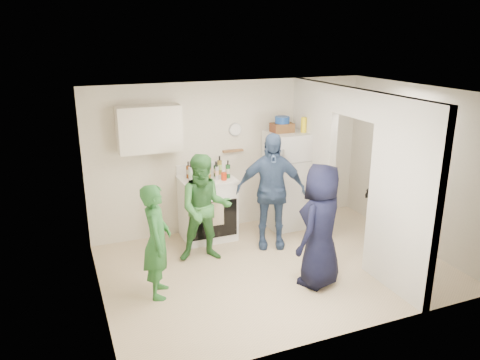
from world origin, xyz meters
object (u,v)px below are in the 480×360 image
yellow_cup_stack_top (304,125)px  person_green_left (157,241)px  person_green_center (205,208)px  wicker_basket (282,128)px  stove (207,208)px  blue_bowl (282,120)px  person_nook (391,189)px  person_navy (321,226)px  fridge (287,180)px  person_denim (271,191)px

yellow_cup_stack_top → person_green_left: yellow_cup_stack_top is taller
yellow_cup_stack_top → person_green_center: (-1.92, -0.60, -0.98)m
wicker_basket → person_green_center: size_ratio=0.22×
stove → blue_bowl: bearing=0.9°
stove → blue_bowl: (1.33, 0.02, 1.35)m
person_nook → person_navy: bearing=-65.2°
person_nook → fridge: bearing=-132.5°
person_denim → person_green_center: bearing=-156.0°
blue_bowl → person_navy: 2.28m
blue_bowl → yellow_cup_stack_top: size_ratio=0.96×
person_denim → person_nook: person_denim is taller
person_denim → person_navy: person_denim is taller
fridge → wicker_basket: bearing=153.4°
stove → blue_bowl: blue_bowl is taller
yellow_cup_stack_top → person_nook: yellow_cup_stack_top is taller
yellow_cup_stack_top → person_denim: bearing=-147.6°
blue_bowl → person_green_center: 2.06m
blue_bowl → person_nook: 2.06m
person_green_center → person_nook: 2.97m
person_green_left → fridge: bearing=-44.7°
yellow_cup_stack_top → person_denim: size_ratio=0.14×
wicker_basket → person_denim: bearing=-127.2°
person_green_left → person_nook: 3.81m
person_green_center → person_navy: 1.71m
wicker_basket → blue_bowl: size_ratio=1.46×
yellow_cup_stack_top → person_denim: yellow_cup_stack_top is taller
person_nook → stove: bearing=-113.2°
wicker_basket → yellow_cup_stack_top: size_ratio=1.40×
stove → yellow_cup_stack_top: size_ratio=4.08×
person_green_center → person_denim: size_ratio=0.88×
stove → person_navy: person_navy is taller
wicker_basket → blue_bowl: bearing=0.0°
person_green_center → person_denim: person_denim is taller
person_green_left → person_navy: bearing=-88.0°
person_nook → wicker_basket: bearing=-131.5°
fridge → stove: bearing=178.8°
wicker_basket → person_green_left: bearing=-149.3°
stove → wicker_basket: size_ratio=2.91×
wicker_basket → blue_bowl: (0.00, 0.00, 0.13)m
fridge → blue_bowl: size_ratio=6.90×
fridge → person_green_left: (-2.57, -1.42, -0.08)m
blue_bowl → person_green_center: size_ratio=0.15×
wicker_basket → person_green_left: (-2.47, -1.47, -0.99)m
person_green_left → person_navy: size_ratio=0.89×
yellow_cup_stack_top → person_green_center: 2.24m
yellow_cup_stack_top → person_navy: bearing=-112.0°
person_green_left → person_nook: (3.80, 0.24, 0.12)m
blue_bowl → person_green_left: (-2.47, -1.47, -1.12)m
wicker_basket → person_green_center: bearing=-154.9°
wicker_basket → person_navy: size_ratio=0.21×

